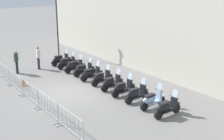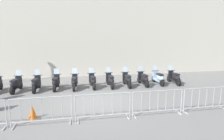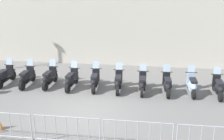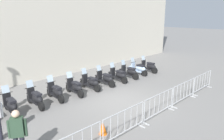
{
  "view_description": "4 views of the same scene",
  "coord_description": "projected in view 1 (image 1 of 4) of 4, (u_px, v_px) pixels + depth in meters",
  "views": [
    {
      "loc": [
        14.52,
        -8.13,
        6.35
      ],
      "look_at": [
        0.84,
        2.79,
        1.1
      ],
      "focal_mm": 47.37,
      "sensor_mm": 36.0,
      "label": 1
    },
    {
      "loc": [
        -1.26,
        -8.75,
        3.13
      ],
      "look_at": [
        1.31,
        2.27,
        1.17
      ],
      "focal_mm": 28.79,
      "sensor_mm": 36.0,
      "label": 2
    },
    {
      "loc": [
        2.11,
        -9.87,
        5.33
      ],
      "look_at": [
        0.99,
        1.85,
        1.24
      ],
      "focal_mm": 44.78,
      "sensor_mm": 36.0,
      "label": 3
    },
    {
      "loc": [
        -7.79,
        -6.64,
        4.41
      ],
      "look_at": [
        1.61,
        2.21,
        0.99
      ],
      "focal_mm": 34.11,
      "sensor_mm": 36.0,
      "label": 4
    }
  ],
  "objects": [
    {
      "name": "ground_plane",
      "position": [
        67.0,
        93.0,
        17.55
      ],
      "size": [
        120.0,
        120.0,
        0.0
      ],
      "primitive_type": "plane",
      "color": "slate"
    },
    {
      "name": "motorcycle_0",
      "position": [
        60.0,
        60.0,
        23.29
      ],
      "size": [
        0.56,
        1.72,
        1.24
      ],
      "color": "black",
      "rests_on": "ground"
    },
    {
      "name": "motorcycle_1",
      "position": [
        67.0,
        63.0,
        22.39
      ],
      "size": [
        0.56,
        1.73,
        1.24
      ],
      "color": "black",
      "rests_on": "ground"
    },
    {
      "name": "motorcycle_2",
      "position": [
        74.0,
        66.0,
        21.49
      ],
      "size": [
        0.56,
        1.73,
        1.24
      ],
      "color": "black",
      "rests_on": "ground"
    },
    {
      "name": "motorcycle_3",
      "position": [
        83.0,
        69.0,
        20.66
      ],
      "size": [
        0.56,
        1.73,
        1.24
      ],
      "color": "black",
      "rests_on": "ground"
    },
    {
      "name": "motorcycle_4",
      "position": [
        91.0,
        74.0,
        19.72
      ],
      "size": [
        0.57,
        1.73,
        1.24
      ],
      "color": "black",
      "rests_on": "ground"
    },
    {
      "name": "motorcycle_5",
      "position": [
        101.0,
        78.0,
        18.86
      ],
      "size": [
        0.56,
        1.72,
        1.24
      ],
      "color": "black",
      "rests_on": "ground"
    },
    {
      "name": "motorcycle_6",
      "position": [
        111.0,
        83.0,
        17.95
      ],
      "size": [
        0.56,
        1.72,
        1.24
      ],
      "color": "black",
      "rests_on": "ground"
    },
    {
      "name": "motorcycle_7",
      "position": [
        123.0,
        88.0,
        17.06
      ],
      "size": [
        0.56,
        1.72,
        1.24
      ],
      "color": "black",
      "rests_on": "ground"
    },
    {
      "name": "motorcycle_8",
      "position": [
        136.0,
        94.0,
        16.18
      ],
      "size": [
        0.56,
        1.72,
        1.24
      ],
      "color": "black",
      "rests_on": "ground"
    },
    {
      "name": "motorcycle_9",
      "position": [
        152.0,
        100.0,
        15.36
      ],
      "size": [
        0.56,
        1.72,
        1.24
      ],
      "color": "black",
      "rests_on": "ground"
    },
    {
      "name": "motorcycle_10",
      "position": [
        167.0,
        108.0,
        14.41
      ],
      "size": [
        0.56,
        1.72,
        1.24
      ],
      "color": "black",
      "rests_on": "ground"
    },
    {
      "name": "barrier_segment_0",
      "position": [
        4.0,
        73.0,
        19.62
      ],
      "size": [
        2.18,
        0.51,
        1.07
      ],
      "color": "#B2B5B7",
      "rests_on": "ground"
    },
    {
      "name": "barrier_segment_1",
      "position": [
        16.0,
        82.0,
        17.87
      ],
      "size": [
        2.18,
        0.51,
        1.07
      ],
      "color": "#B2B5B7",
      "rests_on": "ground"
    },
    {
      "name": "barrier_segment_2",
      "position": [
        30.0,
        93.0,
        16.13
      ],
      "size": [
        2.18,
        0.51,
        1.07
      ],
      "color": "#B2B5B7",
      "rests_on": "ground"
    },
    {
      "name": "barrier_segment_3",
      "position": [
        48.0,
        106.0,
        14.38
      ],
      "size": [
        2.18,
        0.51,
        1.07
      ],
      "color": "#B2B5B7",
      "rests_on": "ground"
    },
    {
      "name": "barrier_segment_4",
      "position": [
        70.0,
        123.0,
        12.64
      ],
      "size": [
        2.18,
        0.51,
        1.07
      ],
      "color": "#B2B5B7",
      "rests_on": "ground"
    },
    {
      "name": "street_lamp",
      "position": [
        57.0,
        16.0,
        24.7
      ],
      "size": [
        0.36,
        0.36,
        5.94
      ],
      "color": "#2D332D",
      "rests_on": "ground"
    },
    {
      "name": "officer_near_row_end",
      "position": [
        16.0,
        60.0,
        21.02
      ],
      "size": [
        0.47,
        0.38,
        1.73
      ],
      "color": "#23232D",
      "rests_on": "ground"
    },
    {
      "name": "officer_mid_plaza",
      "position": [
        38.0,
        56.0,
        22.09
      ],
      "size": [
        0.54,
        0.28,
        1.73
      ],
      "color": "#23232D",
      "rests_on": "ground"
    },
    {
      "name": "traffic_cone",
      "position": [
        24.0,
        82.0,
        18.7
      ],
      "size": [
        0.32,
        0.32,
        0.55
      ],
      "primitive_type": "cone",
      "color": "orange",
      "rests_on": "ground"
    }
  ]
}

